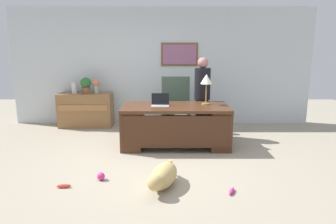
# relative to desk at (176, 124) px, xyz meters

# --- Properties ---
(ground_plane) EXTENTS (12.00, 12.00, 0.00)m
(ground_plane) POSITION_rel_desk_xyz_m (-0.29, -0.81, -0.41)
(ground_plane) COLOR #9E937F
(back_wall) EXTENTS (7.00, 0.16, 2.70)m
(back_wall) POSITION_rel_desk_xyz_m (-0.29, 1.79, 0.94)
(back_wall) COLOR silver
(back_wall) RESTS_ON ground_plane
(desk) EXTENTS (1.94, 0.99, 0.75)m
(desk) POSITION_rel_desk_xyz_m (0.00, 0.00, 0.00)
(desk) COLOR #4C2B19
(desk) RESTS_ON ground_plane
(credenza) EXTENTS (1.21, 0.50, 0.77)m
(credenza) POSITION_rel_desk_xyz_m (-2.04, 1.44, -0.03)
(credenza) COLOR olive
(credenza) RESTS_ON ground_plane
(armchair) EXTENTS (0.60, 0.59, 1.20)m
(armchair) POSITION_rel_desk_xyz_m (0.03, 0.95, 0.11)
(armchair) COLOR #475B4C
(armchair) RESTS_ON ground_plane
(person_standing) EXTENTS (0.32, 0.32, 1.61)m
(person_standing) POSITION_rel_desk_xyz_m (0.55, 0.66, 0.41)
(person_standing) COLOR #262323
(person_standing) RESTS_ON ground_plane
(dog_lying) EXTENTS (0.49, 0.78, 0.30)m
(dog_lying) POSITION_rel_desk_xyz_m (-0.20, -1.74, -0.26)
(dog_lying) COLOR tan
(dog_lying) RESTS_ON ground_plane
(laptop) EXTENTS (0.32, 0.22, 0.22)m
(laptop) POSITION_rel_desk_xyz_m (-0.28, 0.02, 0.40)
(laptop) COLOR #B2B5BA
(laptop) RESTS_ON desk
(desk_lamp) EXTENTS (0.22, 0.22, 0.57)m
(desk_lamp) POSITION_rel_desk_xyz_m (0.57, 0.17, 0.78)
(desk_lamp) COLOR #9E8447
(desk_lamp) RESTS_ON desk
(vase_with_flowers) EXTENTS (0.17, 0.17, 0.33)m
(vase_with_flowers) POSITION_rel_desk_xyz_m (-1.77, 1.44, 0.57)
(vase_with_flowers) COLOR #AEB597
(vase_with_flowers) RESTS_ON credenza
(vase_empty) EXTENTS (0.12, 0.12, 0.24)m
(vase_empty) POSITION_rel_desk_xyz_m (-2.27, 1.44, 0.48)
(vase_empty) COLOR silver
(vase_empty) RESTS_ON credenza
(potted_plant) EXTENTS (0.24, 0.24, 0.36)m
(potted_plant) POSITION_rel_desk_xyz_m (-2.00, 1.44, 0.56)
(potted_plant) COLOR brown
(potted_plant) RESTS_ON credenza
(dog_toy_ball) EXTENTS (0.11, 0.11, 0.11)m
(dog_toy_ball) POSITION_rel_desk_xyz_m (-1.06, -1.51, -0.36)
(dog_toy_ball) COLOR #D8338C
(dog_toy_ball) RESTS_ON ground_plane
(dog_toy_bone) EXTENTS (0.13, 0.20, 0.05)m
(dog_toy_bone) POSITION_rel_desk_xyz_m (0.66, -1.89, -0.39)
(dog_toy_bone) COLOR #D8338C
(dog_toy_bone) RESTS_ON ground_plane
(dog_toy_plush) EXTENTS (0.19, 0.06, 0.05)m
(dog_toy_plush) POSITION_rel_desk_xyz_m (-1.50, -1.75, -0.39)
(dog_toy_plush) COLOR #E53F33
(dog_toy_plush) RESTS_ON ground_plane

